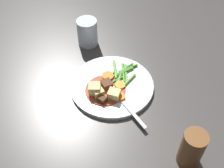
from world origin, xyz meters
TOP-DOWN VIEW (x-y plane):
  - ground_plane at (0.00, 0.00)m, footprint 3.00×3.00m
  - dinner_plate at (0.00, 0.00)m, footprint 0.25×0.25m
  - stew_sauce at (0.03, -0.00)m, footprint 0.12×0.12m
  - carrot_slice_0 at (0.04, -0.03)m, footprint 0.04×0.04m
  - carrot_slice_1 at (-0.01, -0.03)m, footprint 0.04×0.04m
  - carrot_slice_2 at (0.03, 0.05)m, footprint 0.04×0.04m
  - carrot_slice_3 at (-0.01, 0.02)m, footprint 0.04×0.04m
  - potato_chunk_0 at (0.06, -0.02)m, footprint 0.05×0.05m
  - potato_chunk_1 at (0.06, 0.00)m, footprint 0.04×0.03m
  - potato_chunk_2 at (0.04, 0.04)m, footprint 0.04×0.04m
  - meat_chunk_0 at (0.02, -0.01)m, footprint 0.04×0.04m
  - meat_chunk_1 at (0.07, 0.02)m, footprint 0.02×0.02m
  - green_bean_0 at (-0.05, -0.03)m, footprint 0.06×0.06m
  - green_bean_1 at (-0.06, -0.01)m, footprint 0.06×0.01m
  - green_bean_2 at (-0.07, -0.00)m, footprint 0.08×0.03m
  - green_bean_3 at (-0.03, -0.02)m, footprint 0.05×0.02m
  - green_bean_4 at (-0.06, 0.00)m, footprint 0.06×0.06m
  - green_bean_5 at (-0.06, -0.00)m, footprint 0.07×0.03m
  - green_bean_6 at (-0.01, 0.00)m, footprint 0.08×0.03m
  - green_bean_7 at (-0.05, 0.03)m, footprint 0.05×0.01m
  - green_bean_8 at (-0.04, -0.00)m, footprint 0.05×0.03m
  - green_bean_9 at (-0.04, 0.00)m, footprint 0.07×0.03m
  - green_bean_10 at (-0.08, -0.01)m, footprint 0.06×0.02m
  - green_bean_11 at (-0.06, 0.01)m, footprint 0.06×0.06m
  - fork at (0.04, 0.08)m, footprint 0.07×0.17m
  - water_glass at (-0.11, -0.20)m, footprint 0.07×0.07m
  - pepper_mill at (0.07, 0.29)m, footprint 0.06×0.06m

SIDE VIEW (x-z plane):
  - ground_plane at x=0.00m, z-range 0.00..0.00m
  - dinner_plate at x=0.00m, z-range 0.00..0.01m
  - stew_sauce at x=0.03m, z-range 0.01..0.02m
  - fork at x=0.04m, z-range 0.01..0.02m
  - green_bean_3 at x=-0.03m, z-range 0.01..0.02m
  - green_bean_9 at x=-0.04m, z-range 0.01..0.02m
  - green_bean_11 at x=-0.06m, z-range 0.01..0.02m
  - green_bean_1 at x=-0.06m, z-range 0.01..0.02m
  - green_bean_6 at x=-0.01m, z-range 0.01..0.02m
  - green_bean_4 at x=-0.06m, z-range 0.01..0.02m
  - green_bean_8 at x=-0.04m, z-range 0.01..0.02m
  - green_bean_10 at x=-0.08m, z-range 0.01..0.02m
  - carrot_slice_3 at x=-0.01m, z-range 0.01..0.02m
  - green_bean_7 at x=-0.05m, z-range 0.01..0.02m
  - green_bean_5 at x=-0.06m, z-range 0.01..0.02m
  - green_bean_2 at x=-0.07m, z-range 0.01..0.02m
  - green_bean_0 at x=-0.05m, z-range 0.01..0.02m
  - carrot_slice_2 at x=0.03m, z-range 0.01..0.02m
  - carrot_slice_1 at x=-0.01m, z-range 0.01..0.02m
  - carrot_slice_0 at x=0.04m, z-range 0.01..0.02m
  - meat_chunk_1 at x=0.07m, z-range 0.01..0.03m
  - meat_chunk_0 at x=0.02m, z-range 0.01..0.03m
  - potato_chunk_1 at x=0.06m, z-range 0.01..0.04m
  - potato_chunk_2 at x=0.04m, z-range 0.01..0.04m
  - potato_chunk_0 at x=0.06m, z-range 0.01..0.05m
  - water_glass at x=-0.11m, z-range 0.00..0.09m
  - pepper_mill at x=0.07m, z-range 0.00..0.11m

